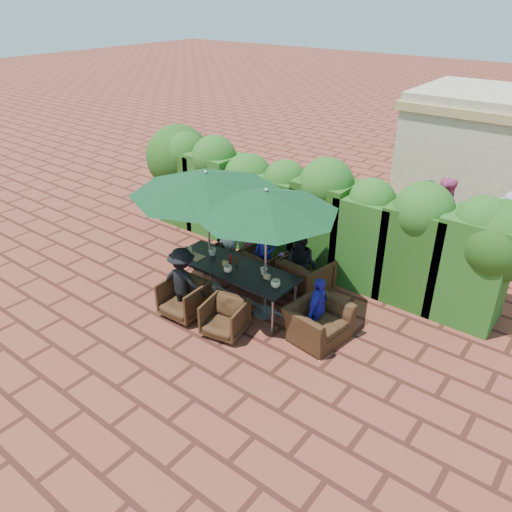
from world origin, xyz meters
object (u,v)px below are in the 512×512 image
Objects in this scene: dining_table at (234,270)px; umbrella_right at (266,202)px; chair_far_mid at (262,264)px; chair_near_left at (184,297)px; chair_far_right at (306,275)px; chair_end_right at (319,317)px; umbrella_left at (206,183)px; chair_far_left at (232,257)px; chair_near_right at (225,316)px.

umbrella_right is (0.71, 0.03, 1.54)m from dining_table.
chair_far_mid is 1.86m from chair_near_left.
dining_table is 2.88× the size of chair_far_right.
chair_end_right is (2.30, 0.91, 0.06)m from chair_near_left.
chair_end_right is (2.54, -0.08, -1.78)m from umbrella_left.
chair_near_right is at bearing 129.39° from chair_far_left.
chair_far_right is at bearing -166.60° from chair_far_mid.
umbrella_right is (1.38, -0.05, -0.00)m from umbrella_left.
dining_table is at bearing 134.92° from chair_far_left.
umbrella_left is at bearing 99.76° from chair_far_left.
umbrella_right is 2.15m from chair_far_mid.
umbrella_left is 2.41m from chair_near_right.
umbrella_right is 2.85× the size of chair_far_right.
umbrella_right is at bearing 96.08° from chair_end_right.
chair_far_left is 1.73m from chair_far_right.
chair_far_right is at bearing 52.01° from chair_near_left.
umbrella_right is at bearing 2.45° from dining_table.
umbrella_left is 1.13× the size of umbrella_right.
chair_far_right reaches higher than dining_table.
chair_far_left is at bearing 11.26° from chair_far_mid.
chair_near_left reaches higher than dining_table.
chair_far_right is (0.94, 1.03, -0.24)m from dining_table.
dining_table is 3.62× the size of chair_near_right.
umbrella_right is 3.57× the size of chair_near_right.
umbrella_right is at bearing 36.77° from chair_near_left.
chair_end_right reaches higher than chair_near_left.
chair_far_right is (0.23, 1.00, -1.78)m from umbrella_right.
umbrella_left is 1.39m from umbrella_right.
dining_table is at bearing 109.51° from chair_near_right.
umbrella_right is 3.29× the size of chair_near_left.
chair_near_right is at bearing 113.25° from chair_far_mid.
chair_near_left is (-0.42, -1.82, -0.02)m from chair_far_mid.
umbrella_left is at bearing 40.62° from chair_far_right.
dining_table is at bearing 61.79° from chair_near_left.
chair_far_mid is 1.14× the size of chair_near_right.
chair_near_left is at bearing -76.41° from umbrella_left.
umbrella_right is 2.12m from chair_end_right.
chair_far_right is at bearing 76.81° from umbrella_right.
chair_end_right is (0.92, -1.03, -0.00)m from chair_far_right.
chair_end_right is (1.34, 0.88, 0.08)m from chair_near_right.
chair_far_mid is (-0.02, 0.91, -0.28)m from dining_table.
chair_far_right reaches higher than chair_near_left.
chair_far_left is at bearing 98.36° from chair_near_left.
dining_table is 2.54× the size of chair_end_right.
dining_table is 1.88m from chair_end_right.
chair_far_mid is 2.09m from chair_end_right.
umbrella_left is (-0.67, 0.08, 1.54)m from dining_table.
chair_far_mid reaches higher than chair_near_left.
umbrella_right reaches higher than chair_near_left.
chair_near_right is (0.54, -1.79, -0.05)m from chair_far_mid.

